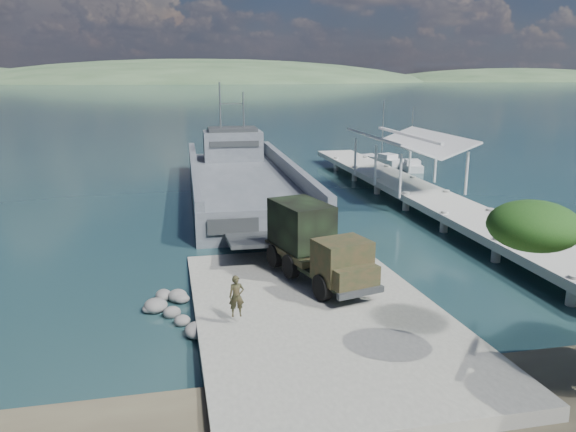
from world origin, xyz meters
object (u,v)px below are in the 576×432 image
at_px(pier, 411,182).
at_px(sailboat_near, 410,166).
at_px(military_truck, 314,243).
at_px(sailboat_far, 382,160).
at_px(soldier, 237,306).
at_px(landing_craft, 243,186).

xyz_separation_m(pier, sailboat_near, (6.32, 14.23, -1.24)).
bearing_deg(military_truck, sailboat_far, 49.30).
relative_size(military_truck, soldier, 4.70).
bearing_deg(military_truck, pier, 38.54).
height_order(pier, sailboat_far, sailboat_far).
relative_size(military_truck, sailboat_far, 1.06).
bearing_deg(landing_craft, soldier, -96.52).
distance_m(soldier, sailboat_far, 44.39).
distance_m(sailboat_near, sailboat_far, 4.31).
height_order(pier, military_truck, pier).
bearing_deg(soldier, military_truck, 47.90).
height_order(landing_craft, sailboat_far, landing_craft).
height_order(military_truck, soldier, military_truck).
bearing_deg(pier, sailboat_near, 66.06).
bearing_deg(soldier, landing_craft, 83.00).
xyz_separation_m(pier, landing_craft, (-12.80, 4.74, -0.79)).
bearing_deg(landing_craft, sailboat_far, 39.23).
xyz_separation_m(landing_craft, sailboat_far, (17.53, 13.50, -0.42)).
bearing_deg(military_truck, sailboat_near, 44.16).
distance_m(military_truck, soldier, 6.22).
height_order(soldier, sailboat_far, sailboat_far).
bearing_deg(landing_craft, pier, -18.67).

